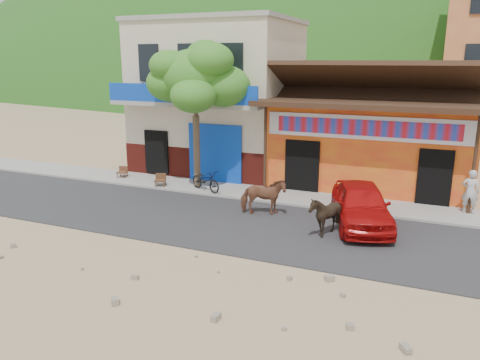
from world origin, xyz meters
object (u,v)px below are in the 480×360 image
Objects in this scene: cow_tan at (263,197)px; pedestrian at (470,191)px; cow_dark at (325,215)px; cafe_chair_right at (160,175)px; cafe_chair_left at (122,168)px; tree at (196,116)px; scooter at (206,180)px; red_car at (361,204)px.

pedestrian reaches higher than cow_tan.
cow_dark is (2.46, -1.13, -0.01)m from cow_tan.
cafe_chair_right is at bearing 12.13° from pedestrian.
pedestrian is at bearing -11.55° from cafe_chair_left.
cow_dark is (6.18, -3.28, -2.43)m from tree.
tree is 3.83× the size of pedestrian.
tree is 10.64m from pedestrian.
cow_tan is 1.21× the size of cow_dark.
cafe_chair_right is (-7.70, 2.78, -0.09)m from cow_dark.
scooter is 9.85m from pedestrian.
red_car is (7.04, -1.87, -2.37)m from tree.
pedestrian is at bearing 3.37° from tree.
cow_tan is (3.73, -2.15, -2.42)m from tree.
cafe_chair_right is (-11.91, -1.11, -0.30)m from pedestrian.
pedestrian reaches higher than cow_dark.
cow_tan is 7.22m from pedestrian.
cow_dark is 10.72m from cafe_chair_left.
pedestrian reaches higher than cafe_chair_right.
cow_tan is 3.33m from red_car.
tree is at bearing -15.69° from cafe_chair_left.
pedestrian reaches higher than red_car.
pedestrian is (4.21, 3.89, 0.21)m from cow_dark.
pedestrian is at bearing -59.76° from scooter.
scooter is (-6.44, 1.47, -0.19)m from red_car.
scooter is 1.88× the size of cafe_chair_left.
red_car is at bearing 43.41° from pedestrian.
cafe_chair_left is (-4.57, 0.57, 0.01)m from scooter.
red_car reaches higher than cow_tan.
tree is 4.93m from cow_tan.
red_car is 8.68m from cafe_chair_right.
cow_dark is at bearing -42.58° from cafe_chair_right.
tree is 4.60× the size of cow_dark.
cafe_chair_left is (-3.97, 0.16, -2.56)m from tree.
pedestrian is at bearing 111.60° from cow_dark.
cow_tan is 1.62× the size of cafe_chair_right.
cow_dark is 1.34× the size of cafe_chair_right.
cafe_chair_left is at bearing 53.79° from cow_tan.
red_car is at bearing -23.82° from cafe_chair_left.
red_car is at bearing -78.53° from scooter.
cow_dark is 8.19m from cafe_chair_right.
red_car is at bearing 127.33° from cow_dark.
scooter is at bearing 12.73° from pedestrian.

